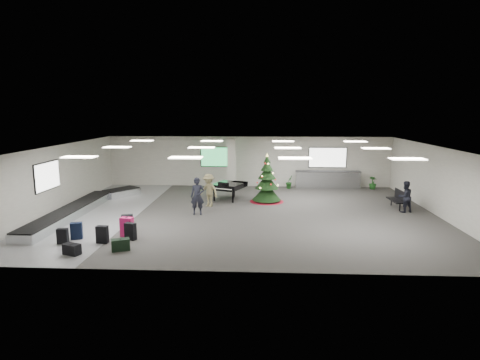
{
  "coord_description": "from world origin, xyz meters",
  "views": [
    {
      "loc": [
        0.73,
        -18.52,
        4.86
      ],
      "look_at": [
        -0.26,
        1.0,
        1.44
      ],
      "focal_mm": 30.0,
      "sensor_mm": 36.0,
      "label": 1
    }
  ],
  "objects_px": {
    "traveler_a": "(197,196)",
    "traveler_b": "(209,190)",
    "baggage_carousel": "(82,208)",
    "pink_suitcase": "(127,227)",
    "potted_plant_left": "(289,182)",
    "traveler_bench": "(405,197)",
    "grand_piano": "(228,186)",
    "service_counter": "(328,179)",
    "bench": "(398,198)",
    "christmas_tree": "(267,185)",
    "potted_plant_right": "(373,183)"
  },
  "relations": [
    {
      "from": "pink_suitcase",
      "to": "christmas_tree",
      "type": "height_order",
      "value": "christmas_tree"
    },
    {
      "from": "pink_suitcase",
      "to": "traveler_b",
      "type": "xyz_separation_m",
      "value": [
        2.56,
        5.06,
        0.46
      ]
    },
    {
      "from": "baggage_carousel",
      "to": "potted_plant_left",
      "type": "height_order",
      "value": "potted_plant_left"
    },
    {
      "from": "traveler_bench",
      "to": "potted_plant_right",
      "type": "height_order",
      "value": "traveler_bench"
    },
    {
      "from": "traveler_bench",
      "to": "grand_piano",
      "type": "bearing_deg",
      "value": -33.04
    },
    {
      "from": "service_counter",
      "to": "traveler_bench",
      "type": "height_order",
      "value": "traveler_bench"
    },
    {
      "from": "potted_plant_left",
      "to": "potted_plant_right",
      "type": "xyz_separation_m",
      "value": [
        5.18,
        0.04,
        -0.02
      ]
    },
    {
      "from": "service_counter",
      "to": "traveler_b",
      "type": "xyz_separation_m",
      "value": [
        -6.87,
        -5.33,
        0.3
      ]
    },
    {
      "from": "service_counter",
      "to": "traveler_b",
      "type": "bearing_deg",
      "value": -142.16
    },
    {
      "from": "service_counter",
      "to": "grand_piano",
      "type": "height_order",
      "value": "service_counter"
    },
    {
      "from": "service_counter",
      "to": "potted_plant_left",
      "type": "distance_m",
      "value": 2.45
    },
    {
      "from": "bench",
      "to": "christmas_tree",
      "type": "bearing_deg",
      "value": 167.95
    },
    {
      "from": "grand_piano",
      "to": "service_counter",
      "type": "bearing_deg",
      "value": 53.39
    },
    {
      "from": "pink_suitcase",
      "to": "traveler_bench",
      "type": "xyz_separation_m",
      "value": [
        12.12,
        4.38,
        0.38
      ]
    },
    {
      "from": "pink_suitcase",
      "to": "bench",
      "type": "xyz_separation_m",
      "value": [
        12.06,
        5.19,
        0.14
      ]
    },
    {
      "from": "pink_suitcase",
      "to": "bench",
      "type": "relative_size",
      "value": 0.53
    },
    {
      "from": "grand_piano",
      "to": "potted_plant_left",
      "type": "bearing_deg",
      "value": 65.08
    },
    {
      "from": "grand_piano",
      "to": "traveler_bench",
      "type": "bearing_deg",
      "value": 6.85
    },
    {
      "from": "traveler_a",
      "to": "traveler_b",
      "type": "bearing_deg",
      "value": 75.52
    },
    {
      "from": "grand_piano",
      "to": "potted_plant_right",
      "type": "xyz_separation_m",
      "value": [
        8.75,
        3.37,
        -0.35
      ]
    },
    {
      "from": "christmas_tree",
      "to": "potted_plant_left",
      "type": "relative_size",
      "value": 3.08
    },
    {
      "from": "service_counter",
      "to": "christmas_tree",
      "type": "height_order",
      "value": "christmas_tree"
    },
    {
      "from": "pink_suitcase",
      "to": "bench",
      "type": "height_order",
      "value": "bench"
    },
    {
      "from": "traveler_bench",
      "to": "potted_plant_left",
      "type": "height_order",
      "value": "traveler_bench"
    },
    {
      "from": "baggage_carousel",
      "to": "potted_plant_right",
      "type": "distance_m",
      "value": 16.87
    },
    {
      "from": "potted_plant_right",
      "to": "pink_suitcase",
      "type": "bearing_deg",
      "value": -140.28
    },
    {
      "from": "pink_suitcase",
      "to": "potted_plant_right",
      "type": "distance_m",
      "value": 15.82
    },
    {
      "from": "baggage_carousel",
      "to": "pink_suitcase",
      "type": "relative_size",
      "value": 12.44
    },
    {
      "from": "traveler_b",
      "to": "traveler_bench",
      "type": "bearing_deg",
      "value": 27.36
    },
    {
      "from": "pink_suitcase",
      "to": "traveler_b",
      "type": "bearing_deg",
      "value": 72.6
    },
    {
      "from": "traveler_bench",
      "to": "baggage_carousel",
      "type": "bearing_deg",
      "value": -15.2
    },
    {
      "from": "baggage_carousel",
      "to": "potted_plant_right",
      "type": "relative_size",
      "value": 11.94
    },
    {
      "from": "service_counter",
      "to": "potted_plant_left",
      "type": "relative_size",
      "value": 4.77
    },
    {
      "from": "potted_plant_left",
      "to": "bench",
      "type": "bearing_deg",
      "value": -43.94
    },
    {
      "from": "traveler_bench",
      "to": "potted_plant_right",
      "type": "distance_m",
      "value": 5.74
    },
    {
      "from": "pink_suitcase",
      "to": "traveler_bench",
      "type": "height_order",
      "value": "traveler_bench"
    },
    {
      "from": "traveler_a",
      "to": "traveler_bench",
      "type": "distance_m",
      "value": 9.93
    },
    {
      "from": "pink_suitcase",
      "to": "bench",
      "type": "distance_m",
      "value": 13.13
    },
    {
      "from": "grand_piano",
      "to": "potted_plant_right",
      "type": "relative_size",
      "value": 2.77
    },
    {
      "from": "bench",
      "to": "traveler_b",
      "type": "bearing_deg",
      "value": 178.7
    },
    {
      "from": "bench",
      "to": "potted_plant_right",
      "type": "bearing_deg",
      "value": 86.65
    },
    {
      "from": "traveler_b",
      "to": "christmas_tree",
      "type": "bearing_deg",
      "value": 54.73
    },
    {
      "from": "traveler_a",
      "to": "traveler_b",
      "type": "height_order",
      "value": "traveler_a"
    },
    {
      "from": "service_counter",
      "to": "christmas_tree",
      "type": "relative_size",
      "value": 1.55
    },
    {
      "from": "grand_piano",
      "to": "potted_plant_right",
      "type": "distance_m",
      "value": 9.38
    },
    {
      "from": "baggage_carousel",
      "to": "traveler_b",
      "type": "xyz_separation_m",
      "value": [
        5.98,
        1.4,
        0.63
      ]
    },
    {
      "from": "traveler_bench",
      "to": "potted_plant_right",
      "type": "relative_size",
      "value": 1.88
    },
    {
      "from": "bench",
      "to": "potted_plant_left",
      "type": "height_order",
      "value": "bench"
    },
    {
      "from": "service_counter",
      "to": "grand_piano",
      "type": "relative_size",
      "value": 1.8
    },
    {
      "from": "service_counter",
      "to": "pink_suitcase",
      "type": "relative_size",
      "value": 5.19
    }
  ]
}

